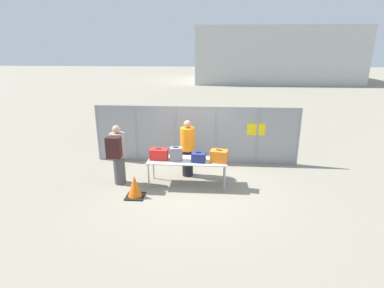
{
  "coord_description": "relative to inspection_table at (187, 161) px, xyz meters",
  "views": [
    {
      "loc": [
        0.59,
        -7.9,
        3.77
      ],
      "look_at": [
        -0.04,
        0.6,
        1.05
      ],
      "focal_mm": 28.0,
      "sensor_mm": 36.0,
      "label": 1
    }
  ],
  "objects": [
    {
      "name": "ground_plane",
      "position": [
        0.12,
        0.0,
        -0.72
      ],
      "size": [
        120.0,
        120.0,
        0.0
      ],
      "primitive_type": "plane",
      "color": "gray"
    },
    {
      "name": "fence_section",
      "position": [
        0.14,
        1.86,
        0.31
      ],
      "size": [
        6.91,
        0.07,
        1.95
      ],
      "color": "gray",
      "rests_on": "ground_plane"
    },
    {
      "name": "inspection_table",
      "position": [
        0.0,
        0.0,
        0.0
      ],
      "size": [
        2.23,
        0.8,
        0.77
      ],
      "color": "#B2B2AD",
      "rests_on": "ground_plane"
    },
    {
      "name": "suitcase_red",
      "position": [
        -0.81,
        -0.0,
        0.2
      ],
      "size": [
        0.51,
        0.3,
        0.32
      ],
      "color": "red",
      "rests_on": "inspection_table"
    },
    {
      "name": "suitcase_grey",
      "position": [
        -0.31,
        -0.05,
        0.24
      ],
      "size": [
        0.38,
        0.3,
        0.4
      ],
      "color": "slate",
      "rests_on": "inspection_table"
    },
    {
      "name": "suitcase_navy",
      "position": [
        0.32,
        -0.08,
        0.17
      ],
      "size": [
        0.4,
        0.37,
        0.27
      ],
      "color": "navy",
      "rests_on": "inspection_table"
    },
    {
      "name": "suitcase_orange",
      "position": [
        0.89,
        -0.08,
        0.22
      ],
      "size": [
        0.51,
        0.39,
        0.36
      ],
      "color": "orange",
      "rests_on": "inspection_table"
    },
    {
      "name": "traveler_hooded",
      "position": [
        -1.98,
        -0.1,
        0.24
      ],
      "size": [
        0.43,
        0.67,
        1.75
      ],
      "rotation": [
        0.0,
        0.0,
        -0.09
      ],
      "color": "#4C4C51",
      "rests_on": "ground_plane"
    },
    {
      "name": "security_worker_near",
      "position": [
        -0.05,
        0.68,
        0.19
      ],
      "size": [
        0.43,
        0.43,
        1.75
      ],
      "rotation": [
        0.0,
        0.0,
        2.97
      ],
      "color": "black",
      "rests_on": "ground_plane"
    },
    {
      "name": "utility_trailer",
      "position": [
        1.95,
        4.52,
        -0.34
      ],
      "size": [
        3.43,
        1.95,
        0.64
      ],
      "color": "silver",
      "rests_on": "ground_plane"
    },
    {
      "name": "distant_hangar",
      "position": [
        7.54,
        30.87,
        2.32
      ],
      "size": [
        17.83,
        12.6,
        6.08
      ],
      "color": "#B2B7B2",
      "rests_on": "ground_plane"
    },
    {
      "name": "traffic_cone",
      "position": [
        -1.32,
        -0.85,
        -0.44
      ],
      "size": [
        0.48,
        0.48,
        0.61
      ],
      "color": "black",
      "rests_on": "ground_plane"
    }
  ]
}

